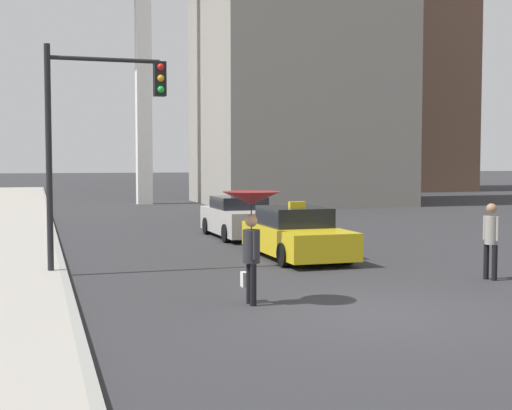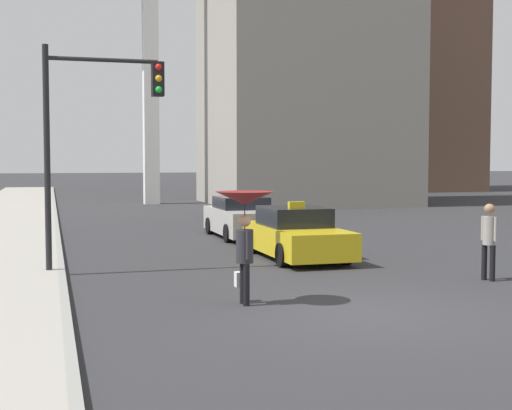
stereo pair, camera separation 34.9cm
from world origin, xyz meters
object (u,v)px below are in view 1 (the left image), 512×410
Objects in this scene: pedestrian_with_umbrella at (251,213)px; monument_cross at (143,28)px; traffic_light at (98,118)px; taxi at (296,235)px; pedestrian_man at (491,236)px; sedan_red at (240,218)px.

pedestrian_with_umbrella is 0.11× the size of monument_cross.
traffic_light is at bearing 26.87° from pedestrian_with_umbrella.
pedestrian_man is (2.87, -4.57, 0.34)m from taxi.
pedestrian_man reaches higher than taxi.
monument_cross is at bearing 79.56° from traffic_light.
taxi is 2.15× the size of pedestrian_with_umbrella.
monument_cross is (-3.26, 30.13, 9.66)m from pedestrian_man.
pedestrian_man is 9.24m from traffic_light.
pedestrian_man is 0.32× the size of traffic_light.
pedestrian_with_umbrella is at bearing -62.01° from traffic_light.
traffic_light is (-2.35, 4.42, 1.94)m from pedestrian_with_umbrella.
traffic_light is at bearing 51.76° from sedan_red.
sedan_red is 2.14× the size of pedestrian_with_umbrella.
sedan_red is at bearing -15.95° from pedestrian_with_umbrella.
sedan_red is 9.06m from traffic_light.
monument_cross is (-0.38, 25.55, 10.00)m from taxi.
taxi is 27.44m from monument_cross.
sedan_red is 0.84× the size of traffic_light.
taxi reaches higher than sedan_red.
pedestrian_with_umbrella reaches higher than pedestrian_man.
traffic_light reaches higher than pedestrian_man.
traffic_light reaches higher than pedestrian_with_umbrella.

